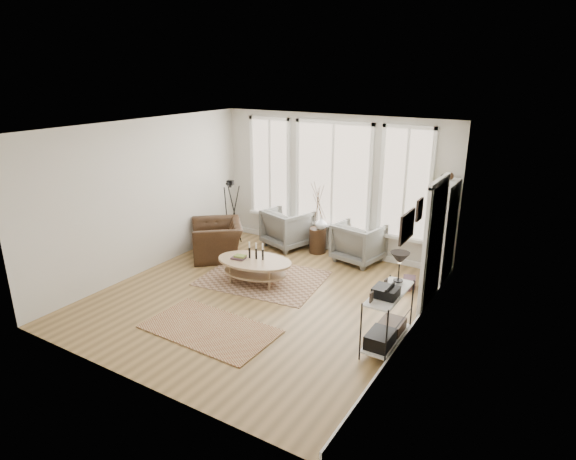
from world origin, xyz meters
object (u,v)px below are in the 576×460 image
Objects in this scene: side_table at (318,220)px; accent_chair at (217,240)px; armchair_left at (288,228)px; bookcase at (442,234)px; coffee_table at (254,265)px; armchair_right at (359,242)px; low_shelf at (388,313)px.

side_table is 1.33× the size of accent_chair.
armchair_left is 0.80m from side_table.
side_table is (-2.62, 0.22, -0.23)m from bookcase.
coffee_table is at bearing 122.14° from armchair_left.
bookcase is 2.64m from side_table.
armchair_right is at bearing -161.23° from armchair_left.
coffee_table is 1.34× the size of accent_chair.
armchair_right is at bearing 0.00° from side_table.
accent_chair is at bearing -165.93° from bookcase.
low_shelf is (-0.06, -2.52, -0.44)m from bookcase.
armchair_left reaches higher than accent_chair.
armchair_left is (-3.36, 0.22, -0.53)m from bookcase.
bookcase is 2.21× the size of armchair_left.
armchair_right reaches higher than coffee_table.
armchair_right is at bearing 120.27° from low_shelf.
bookcase is 1.34× the size of coffee_table.
accent_chair is (-2.64, -1.30, -0.04)m from armchair_right.
bookcase is 3.43m from coffee_table.
bookcase is 1.58× the size of low_shelf.
armchair_left is at bearing 180.00° from side_table.
bookcase is at bearing 88.72° from low_shelf.
bookcase is 1.36× the size of side_table.
side_table is (-2.56, 2.75, 0.22)m from low_shelf.
bookcase is at bearing -165.06° from armchair_left.
armchair_right is (-1.60, 2.75, -0.10)m from low_shelf.
low_shelf reaches higher than accent_chair.
armchair_right is at bearing 172.28° from bookcase.
coffee_table is (-2.83, 0.78, -0.16)m from low_shelf.
armchair_left is at bearing 102.42° from accent_chair.
low_shelf is at bearing 29.40° from accent_chair.
armchair_right is 0.59× the size of side_table.
low_shelf reaches higher than armchair_left.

